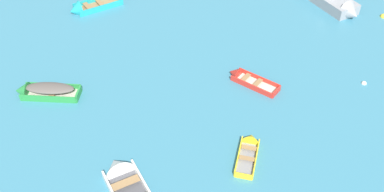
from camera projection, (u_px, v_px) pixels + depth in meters
name	position (u px, v px, depth m)	size (l,w,h in m)	color
rowboat_green_center	(41.00, 91.00, 25.11)	(3.75, 1.51, 1.05)	beige
rowboat_white_distant_center	(124.00, 180.00, 20.58)	(3.93, 4.45, 1.39)	#4C4C51
rowboat_yellow_near_camera	(249.00, 147.00, 22.19)	(1.06, 2.81, 0.82)	gray
rowboat_red_outer_right	(243.00, 78.00, 26.24)	(3.24, 2.22, 0.88)	beige
rowboat_turquoise_near_right	(85.00, 8.00, 32.09)	(3.68, 3.49, 1.24)	#99754C
mooring_buoy_near_foreground	(383.00, 17.00, 31.58)	(0.46, 0.46, 0.46)	yellow
mooring_buoy_far_field	(364.00, 84.00, 26.07)	(0.30, 0.30, 0.30)	silver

